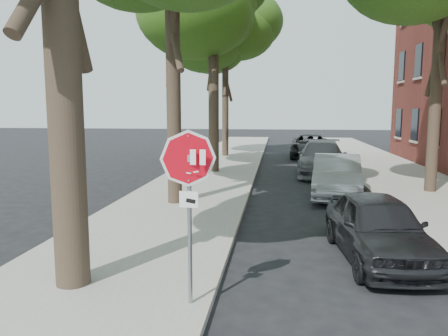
# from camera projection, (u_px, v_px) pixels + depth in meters

# --- Properties ---
(ground) EXTENTS (120.00, 120.00, 0.00)m
(ground) POSITION_uv_depth(u_px,v_px,m) (237.00, 313.00, 6.51)
(ground) COLOR black
(ground) RESTS_ON ground
(sidewalk_left) EXTENTS (4.00, 55.00, 0.12)m
(sidewalk_left) POSITION_uv_depth(u_px,v_px,m) (205.00, 179.00, 18.61)
(sidewalk_left) COLOR gray
(sidewalk_left) RESTS_ON ground
(sidewalk_right) EXTENTS (4.00, 55.00, 0.12)m
(sidewalk_right) POSITION_uv_depth(u_px,v_px,m) (413.00, 183.00, 17.57)
(sidewalk_right) COLOR gray
(sidewalk_right) RESTS_ON ground
(curb_left) EXTENTS (0.12, 55.00, 0.13)m
(curb_left) POSITION_uv_depth(u_px,v_px,m) (253.00, 180.00, 18.36)
(curb_left) COLOR #9E9384
(curb_left) RESTS_ON ground
(curb_right) EXTENTS (0.12, 55.00, 0.13)m
(curb_right) POSITION_uv_depth(u_px,v_px,m) (360.00, 182.00, 17.82)
(curb_right) COLOR #9E9384
(curb_right) RESTS_ON ground
(stop_sign) EXTENTS (0.76, 0.34, 2.61)m
(stop_sign) POSITION_uv_depth(u_px,v_px,m) (189.00, 184.00, 6.31)
(stop_sign) COLOR gray
(stop_sign) RESTS_ON sidewalk_left
(tree_far) EXTENTS (5.29, 4.91, 9.33)m
(tree_far) POSITION_uv_depth(u_px,v_px,m) (225.00, 40.00, 26.63)
(tree_far) COLOR black
(tree_far) RESTS_ON sidewalk_left
(car_a) EXTENTS (1.91, 4.03, 1.33)m
(car_a) POSITION_uv_depth(u_px,v_px,m) (378.00, 227.00, 8.76)
(car_a) COLOR black
(car_a) RESTS_ON ground
(car_b) EXTENTS (2.04, 4.55, 1.45)m
(car_b) POSITION_uv_depth(u_px,v_px,m) (337.00, 176.00, 15.01)
(car_b) COLOR #9A9BA1
(car_b) RESTS_ON ground
(car_c) EXTENTS (2.54, 5.46, 1.55)m
(car_c) POSITION_uv_depth(u_px,v_px,m) (322.00, 158.00, 20.09)
(car_c) COLOR #545359
(car_c) RESTS_ON ground
(car_d) EXTENTS (2.72, 5.34, 1.44)m
(car_d) POSITION_uv_depth(u_px,v_px,m) (310.00, 146.00, 27.28)
(car_d) COLOR black
(car_d) RESTS_ON ground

